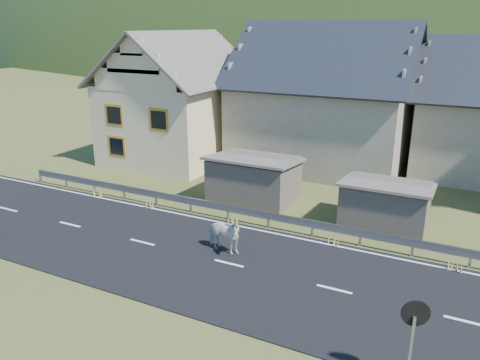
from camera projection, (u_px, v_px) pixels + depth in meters
The scene contains 12 objects.
ground at pixel (229, 264), 17.38m from camera, with size 160.00×160.00×0.00m, color #3F4A1D.
road at pixel (229, 264), 17.38m from camera, with size 60.00×7.00×0.04m, color black.
lane_markings at pixel (229, 263), 17.37m from camera, with size 60.00×6.60×0.01m, color silver.
guardrail at pixel (268, 216), 20.33m from camera, with size 28.10×0.09×0.75m.
shed_left at pixel (254, 180), 23.40m from camera, with size 4.30×3.30×2.40m, color #5F5449.
shed_right at pixel (385, 206), 20.25m from camera, with size 3.80×2.90×2.20m, color #5F5449.
house_cream at pixel (179, 91), 30.44m from camera, with size 7.80×9.80×8.30m.
house_stone_a at pixel (327, 90), 29.08m from camera, with size 10.80×9.80×8.90m.
mountain at pixel (466, 105), 174.38m from camera, with size 440.00×280.00×260.00m, color #283C17.
conifer_patch at pixel (238, 34), 132.20m from camera, with size 76.00×50.00×28.00m, color black.
horse at pixel (223, 235), 18.03m from camera, with size 1.71×0.78×1.44m, color beige.
traffic_mirror at pixel (414, 325), 10.94m from camera, with size 0.65×0.31×2.43m.
Camera 1 is at (7.30, -13.69, 8.46)m, focal length 35.00 mm.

